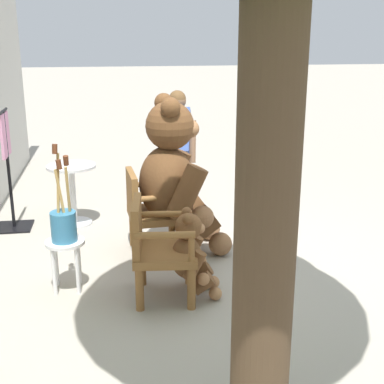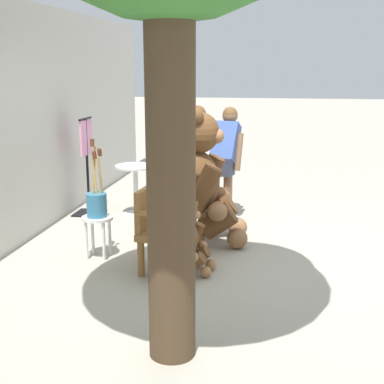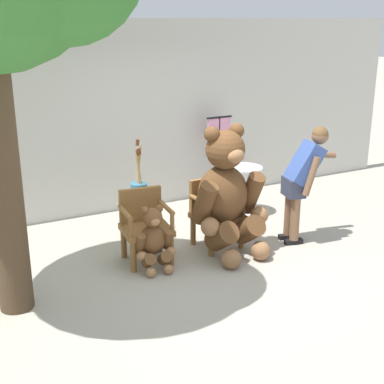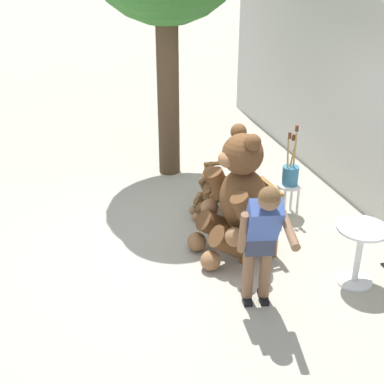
{
  "view_description": "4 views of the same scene",
  "coord_description": "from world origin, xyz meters",
  "px_view_note": "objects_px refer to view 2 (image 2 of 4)",
  "views": [
    {
      "loc": [
        -4.62,
        0.84,
        2.2
      ],
      "look_at": [
        -0.01,
        0.14,
        0.78
      ],
      "focal_mm": 50.0,
      "sensor_mm": 36.0,
      "label": 1
    },
    {
      "loc": [
        -5.55,
        -0.68,
        2.06
      ],
      "look_at": [
        -0.22,
        0.24,
        0.78
      ],
      "focal_mm": 50.0,
      "sensor_mm": 36.0,
      "label": 2
    },
    {
      "loc": [
        -2.76,
        -5.02,
        2.79
      ],
      "look_at": [
        -0.04,
        0.13,
        0.9
      ],
      "focal_mm": 50.0,
      "sensor_mm": 36.0,
      "label": 3
    },
    {
      "loc": [
        5.67,
        -1.83,
        3.63
      ],
      "look_at": [
        -0.12,
        -0.13,
        0.59
      ],
      "focal_mm": 50.0,
      "sensor_mm": 36.0,
      "label": 4
    }
  ],
  "objects_px": {
    "teddy_bear_large": "(203,177)",
    "wooden_chair_left": "(162,227)",
    "white_stool": "(98,226)",
    "clothing_display_stand": "(87,164)",
    "wooden_chair_right": "(180,203)",
    "teddy_bear_small": "(189,237)",
    "brush_bucket": "(97,202)",
    "round_side_table": "(136,185)",
    "person_visitor": "(225,153)"
  },
  "relations": [
    {
      "from": "teddy_bear_large",
      "to": "brush_bucket",
      "type": "relative_size",
      "value": 1.89
    },
    {
      "from": "person_visitor",
      "to": "round_side_table",
      "type": "bearing_deg",
      "value": 94.62
    },
    {
      "from": "round_side_table",
      "to": "wooden_chair_right",
      "type": "bearing_deg",
      "value": -139.6
    },
    {
      "from": "teddy_bear_small",
      "to": "person_visitor",
      "type": "xyz_separation_m",
      "value": [
        2.04,
        -0.12,
        0.53
      ]
    },
    {
      "from": "wooden_chair_right",
      "to": "teddy_bear_large",
      "type": "relative_size",
      "value": 0.54
    },
    {
      "from": "wooden_chair_right",
      "to": "person_visitor",
      "type": "relative_size",
      "value": 0.57
    },
    {
      "from": "wooden_chair_left",
      "to": "white_stool",
      "type": "distance_m",
      "value": 0.83
    },
    {
      "from": "teddy_bear_large",
      "to": "wooden_chair_right",
      "type": "bearing_deg",
      "value": 92.49
    },
    {
      "from": "teddy_bear_large",
      "to": "person_visitor",
      "type": "distance_m",
      "value": 1.07
    },
    {
      "from": "wooden_chair_right",
      "to": "round_side_table",
      "type": "distance_m",
      "value": 1.26
    },
    {
      "from": "wooden_chair_left",
      "to": "teddy_bear_large",
      "type": "relative_size",
      "value": 0.54
    },
    {
      "from": "brush_bucket",
      "to": "round_side_table",
      "type": "distance_m",
      "value": 1.69
    },
    {
      "from": "teddy_bear_small",
      "to": "person_visitor",
      "type": "height_order",
      "value": "person_visitor"
    },
    {
      "from": "wooden_chair_right",
      "to": "person_visitor",
      "type": "bearing_deg",
      "value": -20.93
    },
    {
      "from": "white_stool",
      "to": "clothing_display_stand",
      "type": "height_order",
      "value": "clothing_display_stand"
    },
    {
      "from": "teddy_bear_small",
      "to": "clothing_display_stand",
      "type": "distance_m",
      "value": 2.65
    },
    {
      "from": "teddy_bear_small",
      "to": "clothing_display_stand",
      "type": "relative_size",
      "value": 0.56
    },
    {
      "from": "wooden_chair_left",
      "to": "wooden_chair_right",
      "type": "height_order",
      "value": "same"
    },
    {
      "from": "wooden_chair_right",
      "to": "brush_bucket",
      "type": "distance_m",
      "value": 1.07
    },
    {
      "from": "round_side_table",
      "to": "clothing_display_stand",
      "type": "bearing_deg",
      "value": 91.49
    },
    {
      "from": "wooden_chair_left",
      "to": "teddy_bear_large",
      "type": "xyz_separation_m",
      "value": [
        0.97,
        -0.27,
        0.32
      ]
    },
    {
      "from": "teddy_bear_large",
      "to": "round_side_table",
      "type": "xyz_separation_m",
      "value": [
        0.95,
        1.09,
        -0.34
      ]
    },
    {
      "from": "wooden_chair_left",
      "to": "round_side_table",
      "type": "xyz_separation_m",
      "value": [
        1.93,
        0.82,
        -0.01
      ]
    },
    {
      "from": "round_side_table",
      "to": "clothing_display_stand",
      "type": "height_order",
      "value": "clothing_display_stand"
    },
    {
      "from": "person_visitor",
      "to": "teddy_bear_small",
      "type": "bearing_deg",
      "value": 176.53
    },
    {
      "from": "brush_bucket",
      "to": "teddy_bear_large",
      "type": "bearing_deg",
      "value": -55.37
    },
    {
      "from": "person_visitor",
      "to": "white_stool",
      "type": "xyz_separation_m",
      "value": [
        -1.77,
        1.19,
        -0.55
      ]
    },
    {
      "from": "wooden_chair_right",
      "to": "brush_bucket",
      "type": "xyz_separation_m",
      "value": [
        -0.71,
        0.78,
        0.17
      ]
    },
    {
      "from": "white_stool",
      "to": "round_side_table",
      "type": "height_order",
      "value": "round_side_table"
    },
    {
      "from": "clothing_display_stand",
      "to": "wooden_chair_right",
      "type": "bearing_deg",
      "value": -122.09
    },
    {
      "from": "teddy_bear_small",
      "to": "person_visitor",
      "type": "distance_m",
      "value": 2.11
    },
    {
      "from": "person_visitor",
      "to": "white_stool",
      "type": "distance_m",
      "value": 2.2
    },
    {
      "from": "clothing_display_stand",
      "to": "teddy_bear_large",
      "type": "bearing_deg",
      "value": -117.75
    },
    {
      "from": "wooden_chair_left",
      "to": "white_stool",
      "type": "height_order",
      "value": "wooden_chair_left"
    },
    {
      "from": "teddy_bear_large",
      "to": "round_side_table",
      "type": "distance_m",
      "value": 1.48
    },
    {
      "from": "teddy_bear_large",
      "to": "white_stool",
      "type": "xyz_separation_m",
      "value": [
        -0.72,
        1.05,
        -0.43
      ]
    },
    {
      "from": "person_visitor",
      "to": "round_side_table",
      "type": "xyz_separation_m",
      "value": [
        -0.1,
        1.23,
        -0.46
      ]
    },
    {
      "from": "brush_bucket",
      "to": "wooden_chair_right",
      "type": "bearing_deg",
      "value": -47.61
    },
    {
      "from": "wooden_chair_right",
      "to": "clothing_display_stand",
      "type": "height_order",
      "value": "clothing_display_stand"
    },
    {
      "from": "wooden_chair_right",
      "to": "round_side_table",
      "type": "bearing_deg",
      "value": 40.4
    },
    {
      "from": "teddy_bear_small",
      "to": "clothing_display_stand",
      "type": "height_order",
      "value": "clothing_display_stand"
    },
    {
      "from": "wooden_chair_left",
      "to": "brush_bucket",
      "type": "relative_size",
      "value": 1.01
    },
    {
      "from": "teddy_bear_large",
      "to": "teddy_bear_small",
      "type": "bearing_deg",
      "value": -179.11
    },
    {
      "from": "wooden_chair_right",
      "to": "round_side_table",
      "type": "height_order",
      "value": "wooden_chair_right"
    },
    {
      "from": "teddy_bear_large",
      "to": "wooden_chair_left",
      "type": "bearing_deg",
      "value": 164.66
    },
    {
      "from": "wooden_chair_right",
      "to": "teddy_bear_small",
      "type": "distance_m",
      "value": 1.02
    },
    {
      "from": "clothing_display_stand",
      "to": "round_side_table",
      "type": "bearing_deg",
      "value": -88.51
    },
    {
      "from": "clothing_display_stand",
      "to": "teddy_bear_small",
      "type": "bearing_deg",
      "value": -136.99
    },
    {
      "from": "white_stool",
      "to": "clothing_display_stand",
      "type": "relative_size",
      "value": 0.34
    },
    {
      "from": "wooden_chair_right",
      "to": "teddy_bear_large",
      "type": "distance_m",
      "value": 0.42
    }
  ]
}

